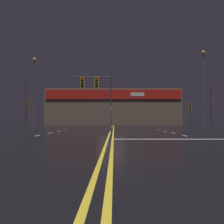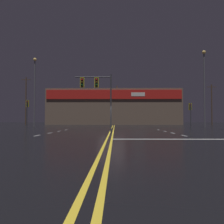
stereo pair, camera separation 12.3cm
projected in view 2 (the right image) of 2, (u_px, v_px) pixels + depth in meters
name	position (u px, v px, depth m)	size (l,w,h in m)	color
ground_plane	(112.00, 132.00, 23.50)	(200.00, 200.00, 0.00)	black
road_markings	(124.00, 133.00, 21.68)	(15.91, 60.00, 0.01)	gold
traffic_signal_median	(96.00, 88.00, 24.38)	(3.60, 0.36, 5.61)	#38383D
traffic_signal_corner_northwest	(27.00, 107.00, 35.54)	(0.42, 0.36, 3.99)	#38383D
traffic_signal_corner_northeast	(190.00, 110.00, 35.09)	(0.42, 0.36, 3.53)	#38383D
streetlight_near_right	(204.00, 80.00, 38.43)	(0.56, 0.56, 11.92)	#59595E
streetlight_median_approach	(35.00, 84.00, 42.00)	(0.56, 0.56, 11.65)	#59595E
building_backdrop	(114.00, 107.00, 63.58)	(32.54, 10.23, 8.69)	brown
utility_pole_row	(112.00, 103.00, 59.07)	(46.29, 0.26, 11.39)	#4C3828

